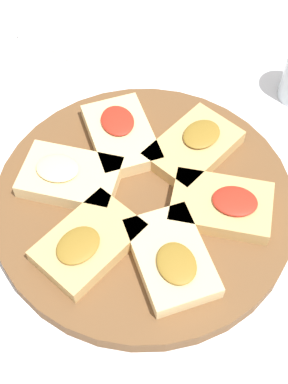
% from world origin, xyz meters
% --- Properties ---
extents(ground_plane, '(3.00, 3.00, 0.00)m').
position_xyz_m(ground_plane, '(0.00, 0.00, 0.00)').
color(ground_plane, white).
extents(serving_board, '(0.39, 0.39, 0.02)m').
position_xyz_m(serving_board, '(0.00, 0.00, 0.01)').
color(serving_board, brown).
rests_on(serving_board, ground_plane).
extents(focaccia_slice_0, '(0.14, 0.15, 0.03)m').
position_xyz_m(focaccia_slice_0, '(0.06, -0.08, 0.04)').
color(focaccia_slice_0, '#E5C689').
rests_on(focaccia_slice_0, serving_board).
extents(focaccia_slice_1, '(0.13, 0.10, 0.03)m').
position_xyz_m(focaccia_slice_1, '(0.10, 0.01, 0.04)').
color(focaccia_slice_1, tan).
rests_on(focaccia_slice_1, serving_board).
extents(focaccia_slice_2, '(0.12, 0.15, 0.03)m').
position_xyz_m(focaccia_slice_2, '(0.04, 0.09, 0.04)').
color(focaccia_slice_2, '#E5C689').
rests_on(focaccia_slice_2, serving_board).
extents(focaccia_slice_3, '(0.14, 0.15, 0.03)m').
position_xyz_m(focaccia_slice_3, '(-0.06, 0.08, 0.04)').
color(focaccia_slice_3, tan).
rests_on(focaccia_slice_3, serving_board).
extents(focaccia_slice_4, '(0.13, 0.09, 0.03)m').
position_xyz_m(focaccia_slice_4, '(-0.10, -0.01, 0.04)').
color(focaccia_slice_4, tan).
rests_on(focaccia_slice_4, serving_board).
extents(focaccia_slice_5, '(0.12, 0.15, 0.03)m').
position_xyz_m(focaccia_slice_5, '(-0.04, -0.09, 0.04)').
color(focaccia_slice_5, '#E5C689').
rests_on(focaccia_slice_5, serving_board).
extents(napkin_stack, '(0.15, 0.14, 0.01)m').
position_xyz_m(napkin_stack, '(-0.14, -0.36, 0.01)').
color(napkin_stack, white).
rests_on(napkin_stack, ground_plane).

